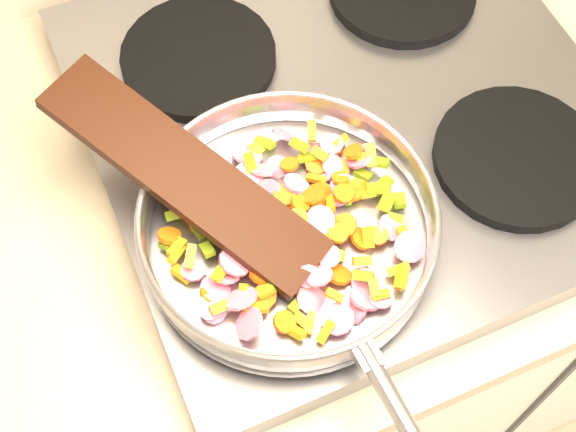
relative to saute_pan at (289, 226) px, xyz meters
name	(u,v)px	position (x,y,z in m)	size (l,w,h in m)	color
cooktop	(350,119)	(0.14, 0.14, -0.07)	(0.60, 0.60, 0.04)	#939399
grate_fl	(290,245)	(0.00, 0.00, -0.04)	(0.19, 0.19, 0.02)	black
grate_fr	(517,157)	(0.28, 0.00, -0.04)	(0.19, 0.19, 0.02)	black
grate_bl	(198,57)	(0.00, 0.28, -0.04)	(0.19, 0.19, 0.02)	black
saute_pan	(289,226)	(0.00, 0.00, 0.00)	(0.34, 0.51, 0.06)	#9E9EA5
vegetable_heap	(291,225)	(0.01, 0.01, -0.01)	(0.27, 0.26, 0.05)	#D2145A
wooden_spatula	(184,174)	(-0.08, 0.08, 0.03)	(0.33, 0.07, 0.02)	black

